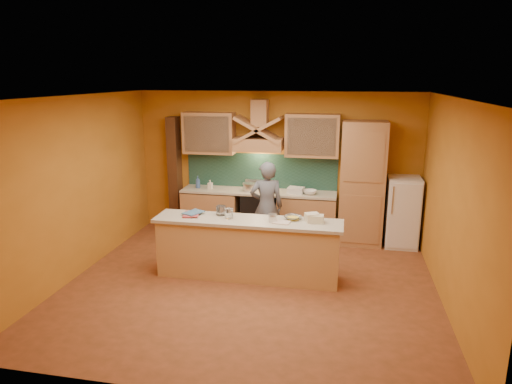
% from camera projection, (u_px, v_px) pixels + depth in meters
% --- Properties ---
extents(floor, '(5.50, 5.00, 0.01)m').
position_uv_depth(floor, '(250.00, 285.00, 6.90)').
color(floor, brown).
rests_on(floor, ground).
extents(ceiling, '(5.50, 5.00, 0.01)m').
position_uv_depth(ceiling, '(249.00, 97.00, 6.21)').
color(ceiling, white).
rests_on(ceiling, wall_back).
extents(wall_back, '(5.50, 0.02, 2.80)m').
position_uv_depth(wall_back, '(276.00, 164.00, 8.93)').
color(wall_back, '#BD7624').
rests_on(wall_back, floor).
extents(wall_front, '(5.50, 0.02, 2.80)m').
position_uv_depth(wall_front, '(193.00, 264.00, 4.18)').
color(wall_front, '#BD7624').
rests_on(wall_front, floor).
extents(wall_left, '(0.02, 5.00, 2.80)m').
position_uv_depth(wall_left, '(77.00, 187.00, 7.08)').
color(wall_left, '#BD7624').
rests_on(wall_left, floor).
extents(wall_right, '(0.02, 5.00, 2.80)m').
position_uv_depth(wall_right, '(453.00, 206.00, 6.04)').
color(wall_right, '#BD7624').
rests_on(wall_right, floor).
extents(base_cabinet_left, '(1.10, 0.60, 0.86)m').
position_uv_depth(base_cabinet_left, '(212.00, 212.00, 9.12)').
color(base_cabinet_left, tan).
rests_on(base_cabinet_left, floor).
extents(base_cabinet_right, '(1.10, 0.60, 0.86)m').
position_uv_depth(base_cabinet_right, '(307.00, 218.00, 8.77)').
color(base_cabinet_right, tan).
rests_on(base_cabinet_right, floor).
extents(counter_top, '(3.00, 0.62, 0.04)m').
position_uv_depth(counter_top, '(258.00, 192.00, 8.83)').
color(counter_top, '#BEB4A0').
rests_on(counter_top, base_cabinet_left).
extents(stove, '(0.60, 0.58, 0.90)m').
position_uv_depth(stove, '(258.00, 214.00, 8.94)').
color(stove, black).
rests_on(stove, floor).
extents(backsplash, '(3.00, 0.03, 0.70)m').
position_uv_depth(backsplash, '(261.00, 171.00, 9.01)').
color(backsplash, '#1C3D36').
rests_on(backsplash, wall_back).
extents(range_hood, '(0.92, 0.50, 0.24)m').
position_uv_depth(range_hood, '(259.00, 144.00, 8.65)').
color(range_hood, tan).
rests_on(range_hood, wall_back).
extents(hood_chimney, '(0.30, 0.30, 0.50)m').
position_uv_depth(hood_chimney, '(260.00, 113.00, 8.60)').
color(hood_chimney, tan).
rests_on(hood_chimney, wall_back).
extents(upper_cabinet_left, '(1.00, 0.35, 0.80)m').
position_uv_depth(upper_cabinet_left, '(209.00, 133.00, 8.86)').
color(upper_cabinet_left, tan).
rests_on(upper_cabinet_left, wall_back).
extents(upper_cabinet_right, '(1.00, 0.35, 0.80)m').
position_uv_depth(upper_cabinet_right, '(312.00, 136.00, 8.49)').
color(upper_cabinet_right, tan).
rests_on(upper_cabinet_right, wall_back).
extents(pantry_column, '(0.80, 0.60, 2.30)m').
position_uv_depth(pantry_column, '(362.00, 184.00, 8.40)').
color(pantry_column, tan).
rests_on(pantry_column, floor).
extents(fridge, '(0.58, 0.60, 1.30)m').
position_uv_depth(fridge, '(402.00, 212.00, 8.38)').
color(fridge, white).
rests_on(fridge, floor).
extents(trim_column_left, '(0.20, 0.30, 2.30)m').
position_uv_depth(trim_column_left, '(175.00, 174.00, 9.24)').
color(trim_column_left, '#472816').
rests_on(trim_column_left, floor).
extents(island_body, '(2.80, 0.55, 0.88)m').
position_uv_depth(island_body, '(248.00, 250.00, 7.10)').
color(island_body, tan).
rests_on(island_body, floor).
extents(island_top, '(2.90, 0.62, 0.05)m').
position_uv_depth(island_top, '(248.00, 221.00, 6.98)').
color(island_top, '#BEB4A0').
rests_on(island_top, island_body).
extents(person, '(0.68, 0.53, 1.64)m').
position_uv_depth(person, '(267.00, 207.00, 8.11)').
color(person, slate).
rests_on(person, floor).
extents(pot_large, '(0.27, 0.27, 0.15)m').
position_uv_depth(pot_large, '(249.00, 188.00, 8.81)').
color(pot_large, silver).
rests_on(pot_large, stove).
extents(pot_small, '(0.27, 0.27, 0.14)m').
position_uv_depth(pot_small, '(264.00, 187.00, 8.93)').
color(pot_small, '#B8B8BF').
rests_on(pot_small, stove).
extents(soap_bottle_a, '(0.10, 0.10, 0.17)m').
position_uv_depth(soap_bottle_a, '(210.00, 184.00, 8.98)').
color(soap_bottle_a, white).
rests_on(soap_bottle_a, counter_top).
extents(soap_bottle_b, '(0.11, 0.11, 0.25)m').
position_uv_depth(soap_bottle_b, '(198.00, 182.00, 9.00)').
color(soap_bottle_b, '#38579A').
rests_on(soap_bottle_b, counter_top).
extents(bowl_back, '(0.29, 0.29, 0.08)m').
position_uv_depth(bowl_back, '(310.00, 192.00, 8.55)').
color(bowl_back, silver).
rests_on(bowl_back, counter_top).
extents(dish_rack, '(0.33, 0.28, 0.11)m').
position_uv_depth(dish_rack, '(296.00, 190.00, 8.65)').
color(dish_rack, silver).
rests_on(dish_rack, counter_top).
extents(book_lower, '(0.30, 0.37, 0.03)m').
position_uv_depth(book_lower, '(184.00, 214.00, 7.18)').
color(book_lower, '#BE4448').
rests_on(book_lower, island_top).
extents(book_upper, '(0.35, 0.38, 0.02)m').
position_uv_depth(book_upper, '(188.00, 211.00, 7.28)').
color(book_upper, '#3F668C').
rests_on(book_upper, island_top).
extents(jar_large, '(0.18, 0.18, 0.15)m').
position_uv_depth(jar_large, '(221.00, 210.00, 7.19)').
color(jar_large, silver).
rests_on(jar_large, island_top).
extents(jar_small, '(0.15, 0.15, 0.16)m').
position_uv_depth(jar_small, '(229.00, 213.00, 7.02)').
color(jar_small, white).
rests_on(jar_small, island_top).
extents(kitchen_scale, '(0.13, 0.13, 0.09)m').
position_uv_depth(kitchen_scale, '(272.00, 218.00, 6.87)').
color(kitchen_scale, white).
rests_on(kitchen_scale, island_top).
extents(mixing_bowl, '(0.33, 0.33, 0.06)m').
position_uv_depth(mixing_bowl, '(293.00, 218.00, 6.97)').
color(mixing_bowl, white).
rests_on(mixing_bowl, island_top).
extents(cloth, '(0.27, 0.22, 0.02)m').
position_uv_depth(cloth, '(281.00, 222.00, 6.81)').
color(cloth, beige).
rests_on(cloth, island_top).
extents(grocery_bag_a, '(0.25, 0.23, 0.13)m').
position_uv_depth(grocery_bag_a, '(312.00, 217.00, 6.86)').
color(grocery_bag_a, beige).
rests_on(grocery_bag_a, island_top).
extents(grocery_bag_b, '(0.20, 0.16, 0.12)m').
position_uv_depth(grocery_bag_b, '(317.00, 219.00, 6.81)').
color(grocery_bag_b, beige).
rests_on(grocery_bag_b, island_top).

